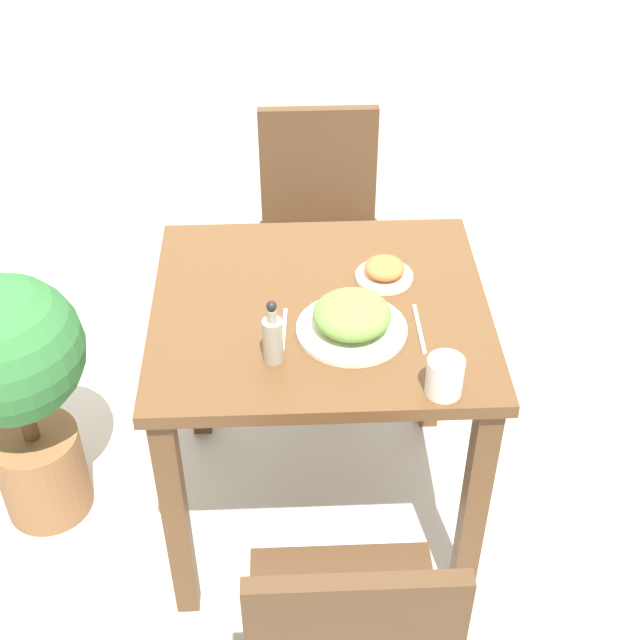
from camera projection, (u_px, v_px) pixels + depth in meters
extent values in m
plane|color=#B7B2A8|center=(320.00, 502.00, 2.75)|extent=(16.00, 16.00, 0.00)
cube|color=brown|center=(320.00, 310.00, 2.27)|extent=(0.86, 0.77, 0.04)
cube|color=brown|center=(176.00, 518.00, 2.24)|extent=(0.06, 0.06, 0.74)
cube|color=brown|center=(474.00, 507.00, 2.27)|extent=(0.06, 0.06, 0.74)
cube|color=brown|center=(194.00, 344.00, 2.77)|extent=(0.06, 0.06, 0.74)
cube|color=brown|center=(436.00, 337.00, 2.79)|extent=(0.06, 0.06, 0.74)
cube|color=#4C331E|center=(346.00, 630.00, 1.94)|extent=(0.42, 0.42, 0.04)
cylinder|color=black|center=(411.00, 612.00, 2.23)|extent=(0.03, 0.03, 0.40)
cylinder|color=black|center=(267.00, 617.00, 2.22)|extent=(0.03, 0.03, 0.40)
cube|color=#4C331E|center=(321.00, 258.00, 3.04)|extent=(0.42, 0.42, 0.04)
cube|color=#4C331E|center=(318.00, 168.00, 3.04)|extent=(0.40, 0.04, 0.44)
cylinder|color=black|center=(270.00, 343.00, 3.03)|extent=(0.03, 0.03, 0.40)
cylinder|color=black|center=(376.00, 340.00, 3.04)|extent=(0.03, 0.03, 0.40)
cylinder|color=black|center=(270.00, 280.00, 3.31)|extent=(0.03, 0.03, 0.40)
cylinder|color=black|center=(367.00, 277.00, 3.32)|extent=(0.03, 0.03, 0.40)
cylinder|color=beige|center=(352.00, 329.00, 2.18)|extent=(0.27, 0.27, 0.01)
ellipsoid|color=olive|center=(352.00, 314.00, 2.15)|extent=(0.19, 0.19, 0.08)
cylinder|color=beige|center=(384.00, 277.00, 2.34)|extent=(0.15, 0.15, 0.01)
ellipsoid|color=#CC6633|center=(385.00, 268.00, 2.33)|extent=(0.11, 0.11, 0.05)
cylinder|color=silver|center=(445.00, 376.00, 1.98)|extent=(0.08, 0.08, 0.09)
cylinder|color=gray|center=(273.00, 341.00, 2.06)|extent=(0.05, 0.05, 0.12)
cylinder|color=gray|center=(272.00, 316.00, 2.02)|extent=(0.02, 0.02, 0.03)
sphere|color=black|center=(272.00, 306.00, 2.00)|extent=(0.02, 0.02, 0.02)
cube|color=silver|center=(284.00, 332.00, 2.17)|extent=(0.02, 0.18, 0.00)
cube|color=silver|center=(419.00, 329.00, 2.18)|extent=(0.01, 0.19, 0.00)
cylinder|color=brown|center=(42.00, 471.00, 2.65)|extent=(0.26, 0.26, 0.30)
cylinder|color=brown|center=(28.00, 421.00, 2.52)|extent=(0.05, 0.05, 0.12)
sphere|color=#2D6B33|center=(7.00, 350.00, 2.35)|extent=(0.41, 0.41, 0.41)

